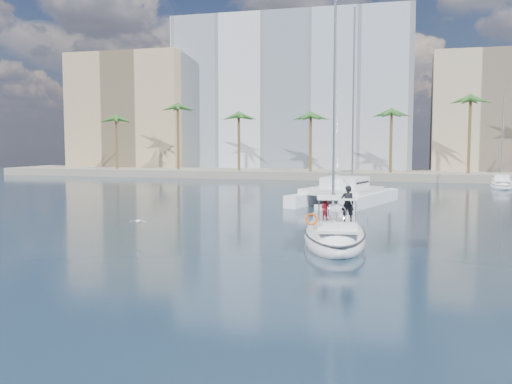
% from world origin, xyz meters
% --- Properties ---
extents(ground, '(160.00, 160.00, 0.00)m').
position_xyz_m(ground, '(0.00, 0.00, 0.00)').
color(ground, black).
rests_on(ground, ground).
extents(quay, '(120.00, 14.00, 1.20)m').
position_xyz_m(quay, '(0.00, 61.00, 0.60)').
color(quay, gray).
rests_on(quay, ground).
extents(building_modern, '(42.00, 16.00, 28.00)m').
position_xyz_m(building_modern, '(-12.00, 73.00, 14.00)').
color(building_modern, silver).
rests_on(building_modern, ground).
extents(building_tan_left, '(22.00, 14.00, 22.00)m').
position_xyz_m(building_tan_left, '(-42.00, 69.00, 11.00)').
color(building_tan_left, tan).
rests_on(building_tan_left, ground).
extents(building_beige, '(20.00, 14.00, 20.00)m').
position_xyz_m(building_beige, '(22.00, 70.00, 10.00)').
color(building_beige, tan).
rests_on(building_beige, ground).
extents(palm_left, '(3.60, 3.60, 12.30)m').
position_xyz_m(palm_left, '(-34.00, 57.00, 10.28)').
color(palm_left, brown).
rests_on(palm_left, ground).
extents(palm_centre, '(3.60, 3.60, 12.30)m').
position_xyz_m(palm_centre, '(0.00, 57.00, 10.28)').
color(palm_centre, brown).
rests_on(palm_centre, ground).
extents(main_sloop, '(5.30, 11.35, 16.21)m').
position_xyz_m(main_sloop, '(4.93, 2.19, 0.51)').
color(main_sloop, white).
rests_on(main_sloop, ground).
extents(catamaran, '(9.37, 13.83, 18.33)m').
position_xyz_m(catamaran, '(3.08, 22.62, 1.16)').
color(catamaran, white).
rests_on(catamaran, ground).
extents(seagull, '(1.15, 0.49, 0.21)m').
position_xyz_m(seagull, '(-6.65, 0.56, 0.97)').
color(seagull, silver).
rests_on(seagull, ground).
extents(moored_yacht_a, '(3.37, 9.52, 11.90)m').
position_xyz_m(moored_yacht_a, '(20.00, 47.00, 0.00)').
color(moored_yacht_a, white).
rests_on(moored_yacht_a, ground).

